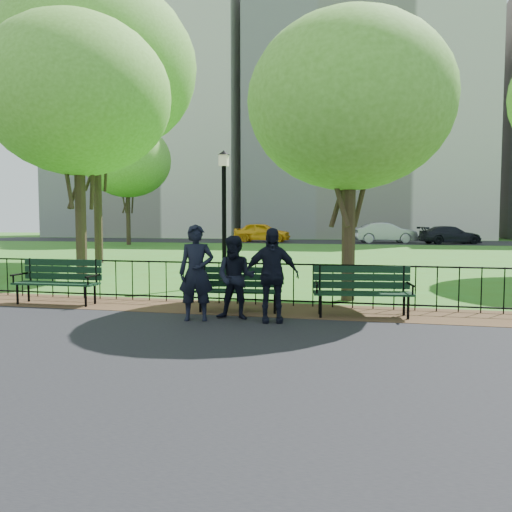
% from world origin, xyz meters
% --- Properties ---
extents(ground, '(120.00, 120.00, 0.00)m').
position_xyz_m(ground, '(0.00, 0.00, 0.00)').
color(ground, '#39681B').
extents(asphalt_path, '(60.00, 9.20, 0.01)m').
position_xyz_m(asphalt_path, '(0.00, -3.40, 0.01)').
color(asphalt_path, black).
rests_on(asphalt_path, ground).
extents(dirt_strip, '(60.00, 1.60, 0.01)m').
position_xyz_m(dirt_strip, '(0.00, 1.50, 0.01)').
color(dirt_strip, '#392917').
rests_on(dirt_strip, ground).
extents(far_street, '(70.00, 9.00, 0.01)m').
position_xyz_m(far_street, '(0.00, 35.00, 0.01)').
color(far_street, black).
rests_on(far_street, ground).
extents(iron_fence, '(24.06, 0.06, 1.00)m').
position_xyz_m(iron_fence, '(0.00, 2.00, 0.50)').
color(iron_fence, black).
rests_on(iron_fence, ground).
extents(apartment_west, '(22.00, 15.00, 26.00)m').
position_xyz_m(apartment_west, '(-22.00, 48.00, 13.00)').
color(apartment_west, silver).
rests_on(apartment_west, ground).
extents(apartment_mid, '(24.00, 15.00, 30.00)m').
position_xyz_m(apartment_mid, '(2.00, 48.00, 15.00)').
color(apartment_mid, silver).
rests_on(apartment_mid, ground).
extents(park_bench_main, '(1.80, 0.67, 0.94)m').
position_xyz_m(park_bench_main, '(-0.30, 1.11, 0.59)').
color(park_bench_main, black).
rests_on(park_bench_main, ground).
extents(park_bench_left_a, '(1.82, 0.60, 1.03)m').
position_xyz_m(park_bench_left_a, '(-3.91, 1.23, 0.59)').
color(park_bench_left_a, black).
rests_on(park_bench_left_a, ground).
extents(park_bench_right_a, '(1.84, 0.78, 1.01)m').
position_xyz_m(park_bench_right_a, '(2.39, 1.22, 0.58)').
color(park_bench_right_a, black).
rests_on(park_bench_right_a, ground).
extents(lamppost, '(0.33, 0.33, 3.67)m').
position_xyz_m(lamppost, '(-1.35, 4.96, 2.00)').
color(lamppost, black).
rests_on(lamppost, ground).
extents(tree_near_w, '(5.92, 5.92, 8.26)m').
position_xyz_m(tree_near_w, '(-6.60, 6.43, 5.73)').
color(tree_near_w, '#2D2116').
rests_on(tree_near_w, ground).
extents(tree_near_e, '(4.48, 4.48, 6.25)m').
position_xyz_m(tree_near_e, '(2.06, 3.11, 4.33)').
color(tree_near_e, '#2D2116').
rests_on(tree_near_e, ground).
extents(tree_mid_w, '(8.35, 8.35, 11.63)m').
position_xyz_m(tree_mid_w, '(-8.59, 10.91, 8.08)').
color(tree_mid_w, '#2D2116').
rests_on(tree_mid_w, ground).
extents(tree_far_w, '(6.48, 6.48, 9.03)m').
position_xyz_m(tree_far_w, '(-15.03, 26.25, 6.27)').
color(tree_far_w, '#2D2116').
rests_on(tree_far_w, ground).
extents(person_left, '(0.69, 0.53, 1.69)m').
position_xyz_m(person_left, '(-0.46, 0.18, 0.86)').
color(person_left, black).
rests_on(person_left, asphalt_path).
extents(person_mid, '(0.73, 0.38, 1.50)m').
position_xyz_m(person_mid, '(0.19, 0.42, 0.76)').
color(person_mid, black).
rests_on(person_mid, asphalt_path).
extents(person_right, '(1.03, 0.62, 1.64)m').
position_xyz_m(person_right, '(0.85, 0.33, 0.83)').
color(person_right, black).
rests_on(person_right, asphalt_path).
extents(taxi, '(4.79, 1.96, 1.63)m').
position_xyz_m(taxi, '(-6.25, 33.13, 0.83)').
color(taxi, yellow).
rests_on(taxi, far_street).
extents(sedan_silver, '(5.23, 2.86, 1.64)m').
position_xyz_m(sedan_silver, '(3.82, 33.30, 0.83)').
color(sedan_silver, '#989A9F').
rests_on(sedan_silver, far_street).
extents(sedan_dark, '(5.10, 3.31, 1.37)m').
position_xyz_m(sedan_dark, '(8.68, 32.66, 0.70)').
color(sedan_dark, black).
rests_on(sedan_dark, far_street).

